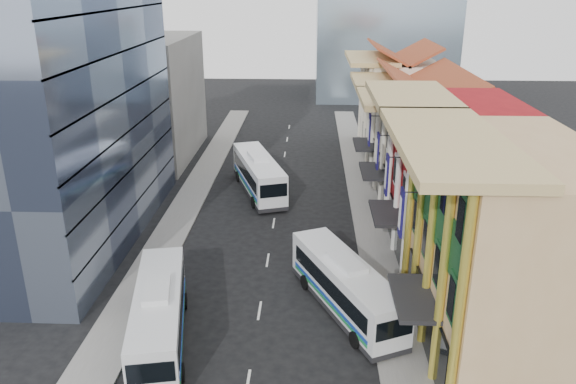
{
  "coord_description": "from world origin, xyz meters",
  "views": [
    {
      "loc": [
        3.12,
        -23.08,
        19.88
      ],
      "look_at": [
        1.44,
        17.84,
        4.51
      ],
      "focal_mm": 35.0,
      "sensor_mm": 36.0,
      "label": 1
    }
  ],
  "objects_px": {
    "bus_left_far": "(258,173)",
    "office_tower": "(42,52)",
    "shophouse_tan": "(507,252)",
    "bus_left_near": "(159,314)",
    "bus_right": "(346,285)"
  },
  "relations": [
    {
      "from": "bus_left_far",
      "to": "office_tower",
      "type": "bearing_deg",
      "value": -162.36
    },
    {
      "from": "shophouse_tan",
      "to": "bus_left_near",
      "type": "relative_size",
      "value": 1.22
    },
    {
      "from": "office_tower",
      "to": "bus_left_far",
      "type": "distance_m",
      "value": 22.57
    },
    {
      "from": "shophouse_tan",
      "to": "bus_right",
      "type": "distance_m",
      "value": 10.02
    },
    {
      "from": "bus_left_near",
      "to": "bus_left_far",
      "type": "height_order",
      "value": "bus_left_far"
    },
    {
      "from": "office_tower",
      "to": "bus_left_far",
      "type": "height_order",
      "value": "office_tower"
    },
    {
      "from": "shophouse_tan",
      "to": "office_tower",
      "type": "distance_m",
      "value": 35.19
    },
    {
      "from": "bus_left_far",
      "to": "shophouse_tan",
      "type": "bearing_deg",
      "value": -75.02
    },
    {
      "from": "bus_left_near",
      "to": "bus_left_far",
      "type": "bearing_deg",
      "value": 71.29
    },
    {
      "from": "shophouse_tan",
      "to": "bus_left_far",
      "type": "bearing_deg",
      "value": 122.91
    },
    {
      "from": "shophouse_tan",
      "to": "bus_left_far",
      "type": "distance_m",
      "value": 29.72
    },
    {
      "from": "bus_left_far",
      "to": "bus_right",
      "type": "height_order",
      "value": "bus_left_far"
    },
    {
      "from": "bus_left_far",
      "to": "bus_right",
      "type": "relative_size",
      "value": 1.08
    },
    {
      "from": "bus_left_near",
      "to": "shophouse_tan",
      "type": "bearing_deg",
      "value": -9.35
    },
    {
      "from": "shophouse_tan",
      "to": "bus_left_far",
      "type": "xyz_separation_m",
      "value": [
        -16.0,
        24.72,
        -4.02
      ]
    }
  ]
}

